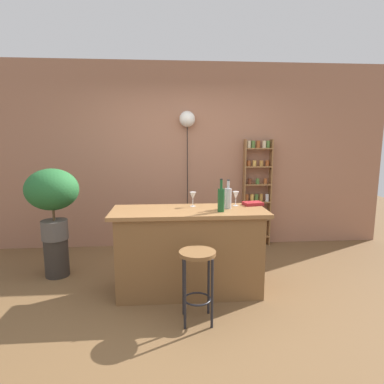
{
  "coord_description": "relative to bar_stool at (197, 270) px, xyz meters",
  "views": [
    {
      "loc": [
        -0.22,
        -3.06,
        1.66
      ],
      "look_at": [
        0.05,
        0.55,
        1.07
      ],
      "focal_mm": 30.23,
      "sensor_mm": 36.0,
      "label": 1
    }
  ],
  "objects": [
    {
      "name": "cookbook",
      "position": [
        0.71,
        0.8,
        0.44
      ],
      "size": [
        0.23,
        0.19,
        0.03
      ],
      "primitive_type": "cube",
      "rotation": [
        0.0,
        0.0,
        0.19
      ],
      "color": "maroon",
      "rests_on": "kitchen_counter"
    },
    {
      "name": "potted_plant",
      "position": [
        -1.63,
        1.13,
        0.52
      ],
      "size": [
        0.62,
        0.56,
        0.86
      ],
      "color": "#514C47",
      "rests_on": "plant_stool"
    },
    {
      "name": "back_wall",
      "position": [
        -0.03,
        2.26,
        0.9
      ],
      "size": [
        6.4,
        0.1,
        2.8
      ],
      "primitive_type": "cube",
      "color": "#9E6B51",
      "rests_on": "ground"
    },
    {
      "name": "plant_stool",
      "position": [
        -1.63,
        1.13,
        -0.27
      ],
      "size": [
        0.28,
        0.28,
        0.47
      ],
      "primitive_type": "cylinder",
      "color": "#2D2823",
      "rests_on": "ground"
    },
    {
      "name": "bottle_olive_oil",
      "position": [
        0.29,
        0.49,
        0.55
      ],
      "size": [
        0.07,
        0.07,
        0.34
      ],
      "color": "#194C23",
      "rests_on": "kitchen_counter"
    },
    {
      "name": "spice_shelf",
      "position": [
        1.13,
        2.12,
        0.38
      ],
      "size": [
        0.43,
        0.14,
        1.66
      ],
      "color": "olive",
      "rests_on": "ground"
    },
    {
      "name": "bottle_soda_blue",
      "position": [
        0.39,
        0.64,
        0.54
      ],
      "size": [
        0.07,
        0.07,
        0.32
      ],
      "color": "#B2B2B7",
      "rests_on": "kitchen_counter"
    },
    {
      "name": "wine_glass_left",
      "position": [
        0.5,
        0.77,
        0.54
      ],
      "size": [
        0.07,
        0.07,
        0.16
      ],
      "color": "silver",
      "rests_on": "kitchen_counter"
    },
    {
      "name": "ground",
      "position": [
        -0.03,
        0.31,
        -0.5
      ],
      "size": [
        12.0,
        12.0,
        0.0
      ],
      "primitive_type": "plane",
      "color": "brown"
    },
    {
      "name": "kitchen_counter",
      "position": [
        -0.03,
        0.61,
        -0.03
      ],
      "size": [
        1.65,
        0.63,
        0.92
      ],
      "color": "brown",
      "rests_on": "ground"
    },
    {
      "name": "bar_stool",
      "position": [
        0.0,
        0.0,
        0.0
      ],
      "size": [
        0.33,
        0.33,
        0.67
      ],
      "color": "black",
      "rests_on": "ground"
    },
    {
      "name": "pendant_globe_light",
      "position": [
        0.04,
        2.15,
        1.44
      ],
      "size": [
        0.24,
        0.24,
        2.08
      ],
      "color": "black",
      "rests_on": "ground"
    },
    {
      "name": "wine_glass_center",
      "position": [
        0.02,
        0.77,
        0.54
      ],
      "size": [
        0.07,
        0.07,
        0.16
      ],
      "color": "silver",
      "rests_on": "kitchen_counter"
    }
  ]
}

